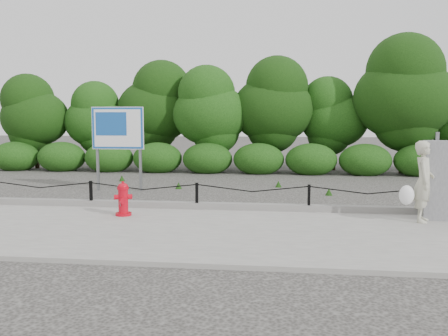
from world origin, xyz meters
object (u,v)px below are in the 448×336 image
object	(u,v)px
fire_hydrant	(123,199)
pedestrian	(422,182)
utility_cabinet	(439,180)
advertising_sign	(118,132)

from	to	relation	value
fire_hydrant	pedestrian	xyz separation A→B (m)	(6.07, 0.13, 0.44)
fire_hydrant	utility_cabinet	xyz separation A→B (m)	(6.46, 0.40, 0.46)
fire_hydrant	advertising_sign	size ratio (longest dim) A/B	0.29
pedestrian	utility_cabinet	world-z (taller)	utility_cabinet
pedestrian	advertising_sign	world-z (taller)	advertising_sign
fire_hydrant	utility_cabinet	world-z (taller)	utility_cabinet
utility_cabinet	advertising_sign	bearing A→B (deg)	160.40
utility_cabinet	advertising_sign	world-z (taller)	advertising_sign
fire_hydrant	pedestrian	distance (m)	6.09
fire_hydrant	advertising_sign	xyz separation A→B (m)	(-1.44, 3.78, 1.31)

